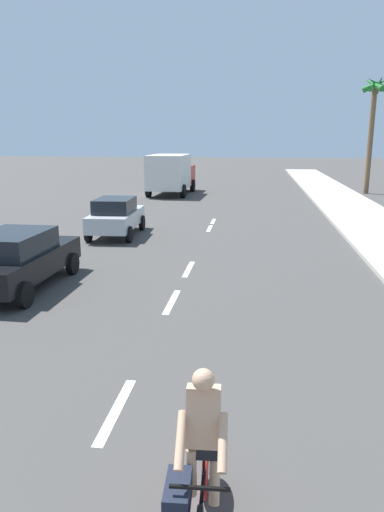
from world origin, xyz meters
TOP-DOWN VIEW (x-y plane):
  - ground_plane at (0.00, 20.00)m, footprint 160.00×160.00m
  - lane_stripe_2 at (0.00, 7.92)m, footprint 0.16×1.80m
  - lane_stripe_3 at (0.00, 12.80)m, footprint 0.16×1.80m
  - lane_stripe_4 at (0.00, 15.84)m, footprint 0.16×1.80m
  - lane_stripe_5 at (0.00, 22.81)m, footprint 0.16×1.80m
  - lane_stripe_6 at (0.00, 24.35)m, footprint 0.16×1.80m
  - cyclist at (1.48, 5.83)m, footprint 0.64×1.71m
  - parked_car_black at (-4.29, 13.36)m, footprint 2.06×4.35m
  - parked_car_silver at (-3.67, 20.57)m, footprint 1.92×3.90m
  - delivery_truck at (-3.95, 35.31)m, footprint 2.84×6.32m
  - palm_tree_distant at (9.93, 37.68)m, footprint 1.89×1.83m

SIDE VIEW (x-z plane):
  - ground_plane at x=0.00m, z-range 0.00..0.00m
  - lane_stripe_2 at x=0.00m, z-range 0.00..0.01m
  - lane_stripe_3 at x=0.00m, z-range 0.00..0.01m
  - lane_stripe_4 at x=0.00m, z-range 0.00..0.01m
  - lane_stripe_5 at x=0.00m, z-range 0.00..0.01m
  - lane_stripe_6 at x=0.00m, z-range 0.00..0.01m
  - cyclist at x=1.48m, z-range -0.08..1.74m
  - parked_car_silver at x=-3.67m, z-range 0.05..1.62m
  - parked_car_black at x=-4.29m, z-range 0.05..1.62m
  - delivery_truck at x=-3.95m, z-range 0.10..2.90m
  - palm_tree_distant at x=9.93m, z-range 1.99..10.14m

